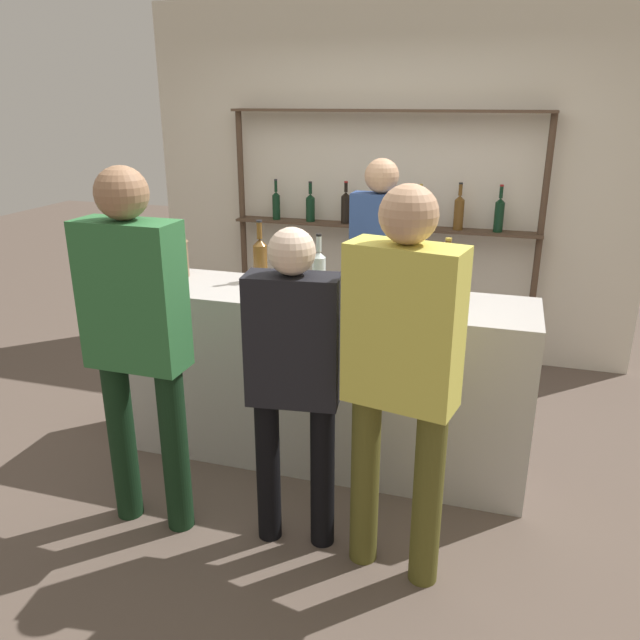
{
  "coord_description": "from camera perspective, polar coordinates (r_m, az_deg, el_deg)",
  "views": [
    {
      "loc": [
        0.96,
        -3.18,
        2.06
      ],
      "look_at": [
        0.0,
        0.0,
        0.88
      ],
      "focal_mm": 35.0,
      "sensor_mm": 36.0,
      "label": 1
    }
  ],
  "objects": [
    {
      "name": "customer_right",
      "position": [
        2.59,
        7.47,
        -3.88
      ],
      "size": [
        0.5,
        0.29,
        1.76
      ],
      "rotation": [
        0.0,
        0.0,
        1.37
      ],
      "color": "brown",
      "rests_on": "ground_plane"
    },
    {
      "name": "cork_jar",
      "position": [
        3.18,
        11.6,
        1.67
      ],
      "size": [
        0.11,
        0.11,
        0.15
      ],
      "color": "silver",
      "rests_on": "bar_counter"
    },
    {
      "name": "back_shelf",
      "position": [
        5.03,
        5.84,
        10.97
      ],
      "size": [
        2.46,
        0.18,
        1.98
      ],
      "color": "#4C3828",
      "rests_on": "ground_plane"
    },
    {
      "name": "customer_center",
      "position": [
        2.8,
        -2.43,
        -4.53
      ],
      "size": [
        0.43,
        0.23,
        1.56
      ],
      "rotation": [
        0.0,
        0.0,
        1.69
      ],
      "color": "black",
      "rests_on": "ground_plane"
    },
    {
      "name": "counter_bottle_0",
      "position": [
        3.25,
        8.97,
        3.23
      ],
      "size": [
        0.08,
        0.08,
        0.33
      ],
      "color": "black",
      "rests_on": "bar_counter"
    },
    {
      "name": "counter_bottle_2",
      "position": [
        3.72,
        -5.49,
        5.66
      ],
      "size": [
        0.08,
        0.08,
        0.36
      ],
      "color": "brown",
      "rests_on": "bar_counter"
    },
    {
      "name": "counter_bottle_3",
      "position": [
        3.35,
        -0.11,
        4.24
      ],
      "size": [
        0.07,
        0.07,
        0.36
      ],
      "color": "silver",
      "rests_on": "bar_counter"
    },
    {
      "name": "counter_bottle_1",
      "position": [
        3.41,
        11.45,
        3.88
      ],
      "size": [
        0.09,
        0.09,
        0.34
      ],
      "color": "brown",
      "rests_on": "bar_counter"
    },
    {
      "name": "server_behind_counter",
      "position": [
        4.23,
        5.42,
        5.39
      ],
      "size": [
        0.38,
        0.22,
        1.7
      ],
      "rotation": [
        0.0,
        0.0,
        -1.57
      ],
      "color": "#121C33",
      "rests_on": "ground_plane"
    },
    {
      "name": "bar_counter",
      "position": [
        3.66,
        -0.0,
        -5.32
      ],
      "size": [
        2.37,
        0.57,
        1.03
      ],
      "primitive_type": "cube",
      "color": "#B7B2AD",
      "rests_on": "ground_plane"
    },
    {
      "name": "ice_bucket",
      "position": [
        3.9,
        -13.25,
        5.45
      ],
      "size": [
        0.19,
        0.19,
        0.22
      ],
      "color": "#846647",
      "rests_on": "bar_counter"
    },
    {
      "name": "ground_plane",
      "position": [
        3.91,
        -0.0,
        -12.17
      ],
      "size": [
        16.0,
        16.0,
        0.0
      ],
      "primitive_type": "plane",
      "color": "brown"
    },
    {
      "name": "back_wall",
      "position": [
        5.19,
        6.17,
        12.24
      ],
      "size": [
        3.97,
        0.12,
        2.8
      ],
      "primitive_type": "cube",
      "color": "beige",
      "rests_on": "ground_plane"
    },
    {
      "name": "customer_left",
      "position": [
        3.01,
        -16.48,
        -0.73
      ],
      "size": [
        0.47,
        0.24,
        1.79
      ],
      "rotation": [
        0.0,
        0.0,
        1.55
      ],
      "color": "black",
      "rests_on": "ground_plane"
    }
  ]
}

